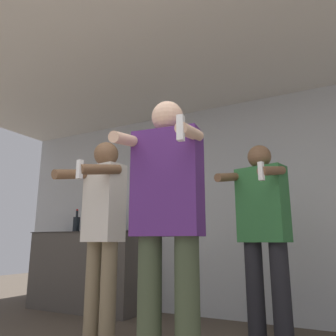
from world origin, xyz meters
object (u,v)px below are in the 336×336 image
object	(u,v)px
bottle_green_wine	(121,221)
bottle_dark_rum	(106,223)
bottle_amber_bourbon	(76,224)
bottle_short_whiskey	(99,223)
bottle_tall_gin	(86,224)
person_woman_foreground	(168,219)
person_spectator_back	(264,231)
person_man_side	(102,225)

from	to	relation	value
bottle_green_wine	bottle_dark_rum	bearing A→B (deg)	-180.00
bottle_amber_bourbon	bottle_short_whiskey	bearing A→B (deg)	0.00
bottle_tall_gin	person_woman_foreground	size ratio (longest dim) A/B	0.15
bottle_short_whiskey	person_spectator_back	world-z (taller)	person_spectator_back
person_man_side	bottle_amber_bourbon	bearing A→B (deg)	139.24
bottle_short_whiskey	bottle_amber_bourbon	bearing A→B (deg)	180.00
bottle_dark_rum	person_spectator_back	world-z (taller)	person_spectator_back
bottle_dark_rum	bottle_short_whiskey	world-z (taller)	bottle_short_whiskey
bottle_tall_gin	bottle_green_wine	world-z (taller)	bottle_green_wine
bottle_amber_bourbon	person_woman_foreground	bearing A→B (deg)	-35.81
bottle_green_wine	person_woman_foreground	size ratio (longest dim) A/B	0.19
bottle_short_whiskey	person_man_side	xyz separation A→B (m)	(1.05, -1.24, -0.11)
bottle_amber_bourbon	person_man_side	bearing A→B (deg)	-40.76
person_man_side	person_spectator_back	distance (m)	1.35
bottle_tall_gin	person_spectator_back	size ratio (longest dim) A/B	0.16
bottle_amber_bourbon	bottle_green_wine	xyz separation A→B (m)	(0.74, 0.00, 0.01)
bottle_tall_gin	person_man_side	size ratio (longest dim) A/B	0.16
bottle_dark_rum	bottle_tall_gin	size ratio (longest dim) A/B	1.01
bottle_tall_gin	person_man_side	xyz separation A→B (m)	(1.26, -1.24, -0.10)
bottle_dark_rum	bottle_amber_bourbon	distance (m)	0.50
bottle_dark_rum	person_man_side	size ratio (longest dim) A/B	0.16
bottle_dark_rum	person_spectator_back	distance (m)	2.19
person_spectator_back	person_woman_foreground	bearing A→B (deg)	-108.59
person_man_side	bottle_dark_rum	bearing A→B (deg)	127.16
bottle_dark_rum	person_man_side	world-z (taller)	person_man_side
bottle_dark_rum	bottle_tall_gin	xyz separation A→B (m)	(-0.32, 0.00, -0.00)
bottle_dark_rum	person_man_side	distance (m)	1.56
bottle_amber_bourbon	person_woman_foreground	world-z (taller)	person_woman_foreground
person_man_side	bottle_short_whiskey	bearing A→B (deg)	130.39
bottle_amber_bourbon	person_man_side	xyz separation A→B (m)	(1.44, -1.24, -0.10)
bottle_tall_gin	bottle_dark_rum	bearing A→B (deg)	0.00
person_man_side	person_spectator_back	size ratio (longest dim) A/B	1.01
bottle_tall_gin	person_spectator_back	distance (m)	2.50
bottle_green_wine	person_woman_foreground	xyz separation A→B (m)	(1.51, -1.62, -0.12)
bottle_amber_bourbon	bottle_green_wine	distance (m)	0.74
bottle_dark_rum	person_woman_foreground	world-z (taller)	person_woman_foreground
bottle_green_wine	person_man_side	bearing A→B (deg)	-60.72
bottle_amber_bourbon	bottle_tall_gin	xyz separation A→B (m)	(0.17, 0.00, -0.00)
person_man_side	person_spectator_back	bearing A→B (deg)	29.83
bottle_green_wine	bottle_tall_gin	bearing A→B (deg)	-180.00
bottle_amber_bourbon	person_woman_foreground	distance (m)	2.78
bottle_amber_bourbon	bottle_tall_gin	distance (m)	0.17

